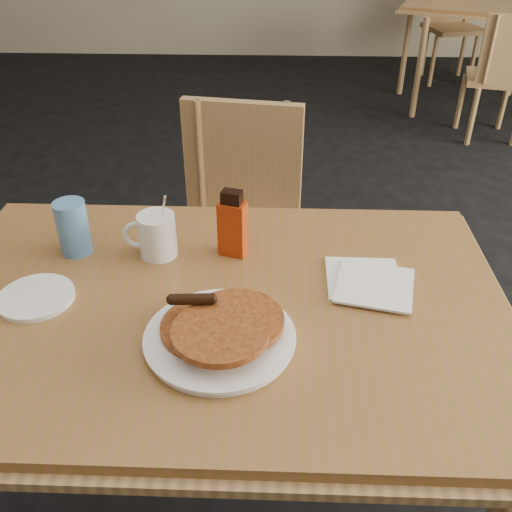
{
  "coord_description": "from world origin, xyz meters",
  "views": [
    {
      "loc": [
        0.06,
        -0.96,
        1.52
      ],
      "look_at": [
        0.02,
        0.03,
        0.86
      ],
      "focal_mm": 40.0,
      "sensor_mm": 36.0,
      "label": 1
    }
  ],
  "objects_px": {
    "main_table": "(217,315)",
    "blue_tumbler": "(73,228)",
    "chair_neighbor_far": "(453,13)",
    "pancake_plate": "(220,333)",
    "coffee_mug": "(156,235)",
    "chair_neighbor_near": "(503,68)",
    "chair_main_far": "(242,214)",
    "neighbor_table": "(482,10)",
    "syrup_bottle": "(233,225)"
  },
  "relations": [
    {
      "from": "main_table",
      "to": "blue_tumbler",
      "type": "height_order",
      "value": "blue_tumbler"
    },
    {
      "from": "pancake_plate",
      "to": "syrup_bottle",
      "type": "bearing_deg",
      "value": 89.54
    },
    {
      "from": "syrup_bottle",
      "to": "chair_neighbor_far",
      "type": "bearing_deg",
      "value": 85.1
    },
    {
      "from": "chair_main_far",
      "to": "coffee_mug",
      "type": "relative_size",
      "value": 5.38
    },
    {
      "from": "main_table",
      "to": "neighbor_table",
      "type": "distance_m",
      "value": 3.87
    },
    {
      "from": "neighbor_table",
      "to": "pancake_plate",
      "type": "xyz_separation_m",
      "value": [
        -1.58,
        -3.66,
        0.07
      ]
    },
    {
      "from": "chair_neighbor_near",
      "to": "pancake_plate",
      "type": "bearing_deg",
      "value": -104.08
    },
    {
      "from": "neighbor_table",
      "to": "blue_tumbler",
      "type": "distance_m",
      "value": 3.87
    },
    {
      "from": "main_table",
      "to": "coffee_mug",
      "type": "xyz_separation_m",
      "value": [
        -0.16,
        0.18,
        0.1
      ]
    },
    {
      "from": "chair_neighbor_far",
      "to": "coffee_mug",
      "type": "relative_size",
      "value": 5.39
    },
    {
      "from": "chair_main_far",
      "to": "syrup_bottle",
      "type": "distance_m",
      "value": 0.63
    },
    {
      "from": "chair_main_far",
      "to": "chair_neighbor_far",
      "type": "relative_size",
      "value": 1.0
    },
    {
      "from": "chair_neighbor_near",
      "to": "syrup_bottle",
      "type": "distance_m",
      "value": 3.05
    },
    {
      "from": "syrup_bottle",
      "to": "blue_tumbler",
      "type": "distance_m",
      "value": 0.38
    },
    {
      "from": "coffee_mug",
      "to": "blue_tumbler",
      "type": "bearing_deg",
      "value": 160.64
    },
    {
      "from": "neighbor_table",
      "to": "chair_main_far",
      "type": "distance_m",
      "value": 3.21
    },
    {
      "from": "syrup_bottle",
      "to": "blue_tumbler",
      "type": "relative_size",
      "value": 1.26
    },
    {
      "from": "syrup_bottle",
      "to": "blue_tumbler",
      "type": "xyz_separation_m",
      "value": [
        -0.38,
        -0.0,
        -0.01
      ]
    },
    {
      "from": "chair_main_far",
      "to": "syrup_bottle",
      "type": "relative_size",
      "value": 5.37
    },
    {
      "from": "main_table",
      "to": "chair_main_far",
      "type": "xyz_separation_m",
      "value": [
        0.01,
        0.75,
        -0.17
      ]
    },
    {
      "from": "neighbor_table",
      "to": "chair_neighbor_near",
      "type": "xyz_separation_m",
      "value": [
        -0.03,
        -0.73,
        -0.21
      ]
    },
    {
      "from": "chair_neighbor_near",
      "to": "syrup_bottle",
      "type": "relative_size",
      "value": 4.9
    },
    {
      "from": "neighbor_table",
      "to": "blue_tumbler",
      "type": "relative_size",
      "value": 9.69
    },
    {
      "from": "chair_neighbor_near",
      "to": "blue_tumbler",
      "type": "height_order",
      "value": "blue_tumbler"
    },
    {
      "from": "chair_neighbor_far",
      "to": "syrup_bottle",
      "type": "bearing_deg",
      "value": -125.44
    },
    {
      "from": "pancake_plate",
      "to": "syrup_bottle",
      "type": "height_order",
      "value": "syrup_bottle"
    },
    {
      "from": "chair_main_far",
      "to": "blue_tumbler",
      "type": "bearing_deg",
      "value": -114.64
    },
    {
      "from": "neighbor_table",
      "to": "chair_neighbor_near",
      "type": "relative_size",
      "value": 1.57
    },
    {
      "from": "main_table",
      "to": "pancake_plate",
      "type": "relative_size",
      "value": 4.34
    },
    {
      "from": "chair_neighbor_near",
      "to": "pancake_plate",
      "type": "relative_size",
      "value": 2.76
    },
    {
      "from": "main_table",
      "to": "chair_neighbor_near",
      "type": "xyz_separation_m",
      "value": [
        1.57,
        2.8,
        -0.22
      ]
    },
    {
      "from": "neighbor_table",
      "to": "syrup_bottle",
      "type": "bearing_deg",
      "value": -115.29
    },
    {
      "from": "pancake_plate",
      "to": "coffee_mug",
      "type": "bearing_deg",
      "value": 120.27
    },
    {
      "from": "chair_main_far",
      "to": "chair_neighbor_near",
      "type": "xyz_separation_m",
      "value": [
        1.56,
        2.05,
        -0.05
      ]
    },
    {
      "from": "main_table",
      "to": "chair_neighbor_near",
      "type": "distance_m",
      "value": 3.22
    },
    {
      "from": "chair_neighbor_far",
      "to": "pancake_plate",
      "type": "distance_m",
      "value": 4.68
    },
    {
      "from": "chair_neighbor_near",
      "to": "pancake_plate",
      "type": "height_order",
      "value": "pancake_plate"
    },
    {
      "from": "main_table",
      "to": "neighbor_table",
      "type": "relative_size",
      "value": 1.0
    },
    {
      "from": "pancake_plate",
      "to": "chair_neighbor_far",
      "type": "bearing_deg",
      "value": 70.17
    },
    {
      "from": "coffee_mug",
      "to": "main_table",
      "type": "bearing_deg",
      "value": -66.11
    },
    {
      "from": "main_table",
      "to": "chair_main_far",
      "type": "bearing_deg",
      "value": 89.26
    },
    {
      "from": "main_table",
      "to": "chair_neighbor_far",
      "type": "distance_m",
      "value": 4.57
    },
    {
      "from": "coffee_mug",
      "to": "chair_neighbor_far",
      "type": "bearing_deg",
      "value": 49.05
    },
    {
      "from": "syrup_bottle",
      "to": "blue_tumbler",
      "type": "bearing_deg",
      "value": -162.94
    },
    {
      "from": "neighbor_table",
      "to": "chair_neighbor_near",
      "type": "distance_m",
      "value": 0.76
    },
    {
      "from": "chair_main_far",
      "to": "blue_tumbler",
      "type": "relative_size",
      "value": 6.78
    },
    {
      "from": "chair_main_far",
      "to": "chair_neighbor_far",
      "type": "bearing_deg",
      "value": 74.15
    },
    {
      "from": "chair_main_far",
      "to": "pancake_plate",
      "type": "relative_size",
      "value": 3.03
    },
    {
      "from": "pancake_plate",
      "to": "blue_tumbler",
      "type": "distance_m",
      "value": 0.5
    },
    {
      "from": "pancake_plate",
      "to": "chair_neighbor_near",
      "type": "bearing_deg",
      "value": 62.06
    }
  ]
}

